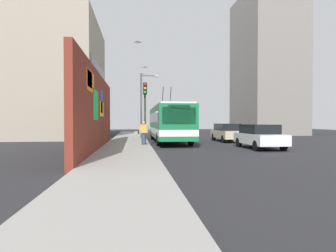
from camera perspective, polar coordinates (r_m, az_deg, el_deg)
ground_plane at (r=20.98m, az=-3.88°, el=-3.90°), size 80.00×80.00×0.00m
sidewalk_slab at (r=20.95m, az=-8.26°, el=-3.71°), size 48.00×3.20×0.15m
graffiti_wall at (r=17.27m, az=-14.40°, el=2.82°), size 14.51×0.32×4.69m
building_far_left at (r=33.05m, az=-21.26°, el=8.77°), size 12.99×8.26×12.60m
building_far_right at (r=41.44m, az=19.59°, el=11.73°), size 9.80×7.10×19.09m
city_bus at (r=23.68m, az=0.14°, el=0.85°), size 11.32×2.66×4.87m
parked_car_white at (r=19.05m, az=18.28°, el=-1.93°), size 4.27×1.95×1.58m
parked_car_champagne at (r=24.93m, az=12.07°, el=-1.22°), size 4.36×1.85×1.58m
pedestrian_at_curb at (r=19.50m, az=-5.07°, el=-1.02°), size 0.22×0.74×1.64m
traffic_light at (r=19.92m, az=-4.75°, el=4.77°), size 0.49×0.28×4.41m
street_lamp at (r=27.30m, az=-5.11°, el=5.12°), size 0.44×1.72×6.25m
flying_pigeons at (r=24.28m, az=-5.44°, el=13.03°), size 3.87×1.12×2.03m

